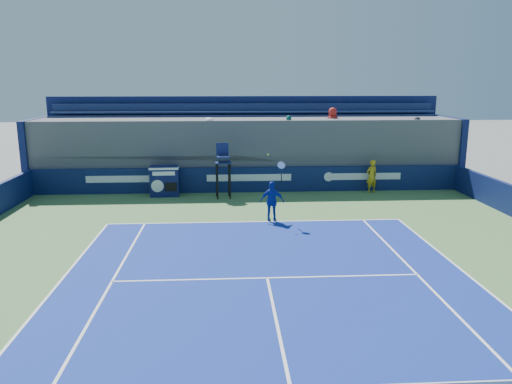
{
  "coord_description": "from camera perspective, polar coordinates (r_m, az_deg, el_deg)",
  "views": [
    {
      "loc": [
        -1.05,
        -6.13,
        5.19
      ],
      "look_at": [
        0.0,
        11.5,
        1.25
      ],
      "focal_mm": 35.0,
      "sensor_mm": 36.0,
      "label": 1
    }
  ],
  "objects": [
    {
      "name": "umpire_chair",
      "position": [
        22.42,
        -3.8,
        3.15
      ],
      "size": [
        0.76,
        0.76,
        2.48
      ],
      "color": "black",
      "rests_on": "ground"
    },
    {
      "name": "ball_person",
      "position": [
        24.15,
        13.07,
        1.76
      ],
      "size": [
        0.66,
        0.55,
        1.57
      ],
      "primitive_type": "imported",
      "rotation": [
        0.0,
        0.0,
        3.49
      ],
      "color": "gold",
      "rests_on": "apron"
    },
    {
      "name": "match_clock",
      "position": [
        23.23,
        -10.4,
        1.33
      ],
      "size": [
        1.34,
        0.77,
        1.4
      ],
      "color": "#0E1346",
      "rests_on": "ground"
    },
    {
      "name": "back_hoarding",
      "position": [
        23.7,
        -0.8,
        1.41
      ],
      "size": [
        20.4,
        0.21,
        1.2
      ],
      "color": "#0C1844",
      "rests_on": "ground"
    },
    {
      "name": "tennis_player",
      "position": [
        18.71,
        1.86,
        -1.05
      ],
      "size": [
        0.94,
        0.55,
        2.57
      ],
      "color": "#132C9B",
      "rests_on": "apron"
    },
    {
      "name": "stadium_seating",
      "position": [
        25.52,
        -1.01,
        5.03
      ],
      "size": [
        21.0,
        4.05,
        4.4
      ],
      "color": "#4D4D52",
      "rests_on": "ground"
    }
  ]
}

